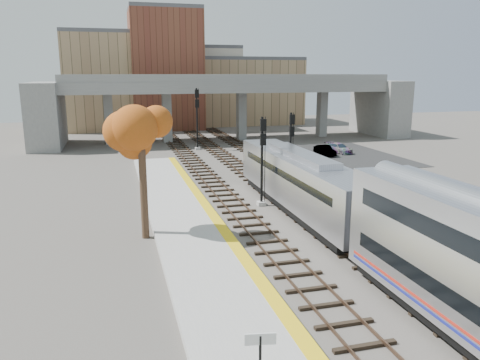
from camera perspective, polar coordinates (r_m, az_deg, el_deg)
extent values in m
plane|color=#47423D|center=(26.86, 11.43, -8.51)|extent=(160.00, 160.00, 0.00)
cube|color=#9E9E99|center=(24.58, -4.10, -9.91)|extent=(4.50, 60.00, 0.35)
cube|color=yellow|center=(24.91, 0.24, -9.11)|extent=(0.70, 60.00, 0.01)
cube|color=black|center=(37.01, -1.71, -2.16)|extent=(2.50, 95.00, 0.14)
cube|color=brown|center=(36.82, -2.80, -2.07)|extent=(0.07, 95.00, 0.14)
cube|color=brown|center=(37.15, -0.64, -1.92)|extent=(0.07, 95.00, 0.14)
cube|color=black|center=(38.17, 4.43, -1.73)|extent=(2.50, 95.00, 0.14)
cube|color=brown|center=(37.91, 3.41, -1.64)|extent=(0.07, 95.00, 0.14)
cube|color=brown|center=(38.38, 5.44, -1.49)|extent=(0.07, 95.00, 0.14)
cube|color=black|center=(39.66, 9.89, -1.32)|extent=(2.50, 95.00, 0.14)
cube|color=brown|center=(39.34, 8.95, -1.24)|extent=(0.07, 95.00, 0.14)
cube|color=brown|center=(39.94, 10.83, -1.10)|extent=(0.07, 95.00, 0.14)
cube|color=slate|center=(69.28, -1.45, 11.31)|extent=(46.00, 10.00, 1.50)
cube|color=slate|center=(64.60, -0.42, 12.30)|extent=(46.00, 0.20, 1.00)
cube|color=slate|center=(73.92, -2.37, 12.37)|extent=(46.00, 0.20, 1.00)
cube|color=slate|center=(67.54, -15.69, 7.18)|extent=(1.20, 1.60, 7.00)
cube|color=slate|center=(67.95, -8.89, 7.54)|extent=(1.20, 1.60, 7.00)
cube|color=slate|center=(70.03, 0.17, 7.85)|extent=(1.20, 1.60, 7.00)
cube|color=slate|center=(74.53, 9.95, 7.96)|extent=(1.20, 1.60, 7.00)
cube|color=slate|center=(68.01, -22.53, 7.36)|extent=(4.00, 12.00, 8.50)
cube|color=slate|center=(79.22, 16.61, 8.45)|extent=(4.00, 12.00, 8.50)
cube|color=tan|center=(87.28, -14.52, 11.41)|extent=(18.00, 14.00, 16.00)
cube|color=#4C4C4F|center=(87.52, -14.83, 16.84)|extent=(18.00, 14.00, 0.60)
cube|color=beige|center=(93.59, -5.78, 11.21)|extent=(16.00, 16.00, 14.00)
cube|color=#4C4C4F|center=(93.66, -5.89, 15.68)|extent=(16.00, 16.00, 0.60)
cube|color=brown|center=(84.79, -9.01, 12.97)|extent=(12.00, 10.00, 20.00)
cube|color=#4C4C4F|center=(85.45, -9.27, 19.89)|extent=(12.00, 10.00, 0.60)
cube|color=tan|center=(93.86, 0.58, 10.67)|extent=(20.00, 14.00, 12.00)
cube|color=#4C4C4F|center=(93.82, 0.58, 14.51)|extent=(20.00, 14.00, 0.60)
cube|color=black|center=(57.18, 11.54, 2.92)|extent=(14.00, 18.00, 0.04)
cube|color=#A8AAB2|center=(33.17, 7.35, 0.02)|extent=(3.00, 19.00, 3.20)
cube|color=black|center=(41.84, 2.39, 3.63)|extent=(2.20, 0.06, 1.10)
cube|color=black|center=(33.04, 7.38, 1.03)|extent=(3.02, 16.15, 0.50)
cube|color=black|center=(33.63, 7.26, -3.06)|extent=(2.70, 17.10, 0.50)
cube|color=#A8AAB2|center=(32.82, 7.44, 3.08)|extent=(1.60, 9.50, 0.40)
cube|color=#9E9E99|center=(35.12, 2.62, -2.87)|extent=(0.60, 0.60, 0.30)
cylinder|color=black|center=(34.39, 2.68, 2.21)|extent=(0.19, 0.19, 6.62)
cube|color=black|center=(33.75, 2.86, 6.71)|extent=(0.43, 0.18, 0.85)
cube|color=black|center=(33.88, 2.84, 4.96)|extent=(0.43, 0.18, 0.85)
cube|color=#9E9E99|center=(40.84, 6.04, -0.67)|extent=(0.60, 0.60, 0.30)
cylinder|color=black|center=(40.23, 6.15, 3.59)|extent=(0.18, 0.18, 6.45)
cube|color=black|center=(39.66, 6.37, 7.35)|extent=(0.41, 0.18, 0.83)
cube|color=black|center=(39.77, 6.33, 5.89)|extent=(0.41, 0.18, 0.83)
cube|color=#9E9E99|center=(60.82, -5.18, 3.84)|extent=(0.60, 0.60, 0.30)
cylinder|color=black|center=(60.35, -5.26, 7.37)|extent=(0.22, 0.22, 7.83)
cube|color=black|center=(59.88, -5.28, 10.44)|extent=(0.50, 0.18, 1.01)
cube|color=black|center=(59.94, -5.25, 9.27)|extent=(0.50, 0.18, 1.01)
cube|color=white|center=(13.79, 2.50, -18.80)|extent=(0.90, 0.20, 0.35)
cylinder|color=#382619|center=(28.16, -11.66, -1.43)|extent=(0.44, 0.44, 5.70)
ellipsoid|color=#CB4D1B|center=(27.55, -11.97, 5.15)|extent=(3.60, 3.60, 4.07)
imported|color=#99999E|center=(49.91, 9.59, 2.27)|extent=(2.45, 3.70, 1.17)
imported|color=#99999E|center=(56.94, 10.31, 3.57)|extent=(1.41, 3.75, 1.22)
imported|color=#99999E|center=(59.25, 11.97, 3.83)|extent=(2.61, 4.31, 1.17)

